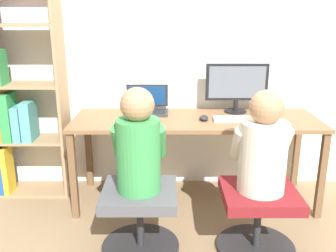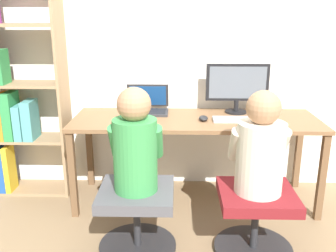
{
  "view_description": "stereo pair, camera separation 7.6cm",
  "coord_description": "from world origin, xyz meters",
  "views": [
    {
      "loc": [
        -0.22,
        -2.54,
        1.53
      ],
      "look_at": [
        -0.22,
        0.13,
        0.71
      ],
      "focal_mm": 40.0,
      "sensor_mm": 36.0,
      "label": 1
    },
    {
      "loc": [
        -0.15,
        -2.54,
        1.53
      ],
      "look_at": [
        -0.22,
        0.13,
        0.71
      ],
      "focal_mm": 40.0,
      "sensor_mm": 36.0,
      "label": 2
    }
  ],
  "objects": [
    {
      "name": "ground_plane",
      "position": [
        0.0,
        0.0,
        0.0
      ],
      "size": [
        14.0,
        14.0,
        0.0
      ],
      "primitive_type": "plane",
      "color": "#846B4C"
    },
    {
      "name": "bookshelf",
      "position": [
        -1.59,
        0.46,
        0.89
      ],
      "size": [
        0.79,
        0.29,
        1.92
      ],
      "color": "#997A56",
      "rests_on": "ground_plane"
    },
    {
      "name": "computer_mouse_by_keyboard",
      "position": [
        0.06,
        0.26,
        0.74
      ],
      "size": [
        0.07,
        0.11,
        0.04
      ],
      "color": "black",
      "rests_on": "desk"
    },
    {
      "name": "person_at_monitor",
      "position": [
        0.37,
        -0.38,
        0.73
      ],
      "size": [
        0.36,
        0.31,
        0.65
      ],
      "color": "beige",
      "rests_on": "office_chair_left"
    },
    {
      "name": "desk",
      "position": [
        0.0,
        0.32,
        0.65
      ],
      "size": [
        1.95,
        0.65,
        0.72
      ],
      "color": "brown",
      "rests_on": "ground_plane"
    },
    {
      "name": "laptop",
      "position": [
        -0.4,
        0.51,
        0.77
      ],
      "size": [
        0.35,
        0.3,
        0.23
      ],
      "color": "#2D2D30",
      "rests_on": "desk"
    },
    {
      "name": "office_chair_left",
      "position": [
        0.37,
        -0.38,
        0.25
      ],
      "size": [
        0.52,
        0.52,
        0.44
      ],
      "color": "#262628",
      "rests_on": "ground_plane"
    },
    {
      "name": "person_at_laptop",
      "position": [
        -0.41,
        -0.37,
        0.74
      ],
      "size": [
        0.34,
        0.3,
        0.66
      ],
      "color": "#388C47",
      "rests_on": "office_chair_right"
    },
    {
      "name": "wall_back",
      "position": [
        0.0,
        0.71,
        1.3
      ],
      "size": [
        10.0,
        0.05,
        2.6
      ],
      "color": "white",
      "rests_on": "ground_plane"
    },
    {
      "name": "desktop_monitor",
      "position": [
        0.35,
        0.51,
        0.94
      ],
      "size": [
        0.52,
        0.18,
        0.41
      ],
      "color": "black",
      "rests_on": "desk"
    },
    {
      "name": "keyboard",
      "position": [
        0.33,
        0.26,
        0.73
      ],
      "size": [
        0.4,
        0.13,
        0.03
      ],
      "color": "#B2B2B7",
      "rests_on": "desk"
    },
    {
      "name": "office_chair_right",
      "position": [
        -0.41,
        -0.37,
        0.25
      ],
      "size": [
        0.52,
        0.52,
        0.44
      ],
      "color": "#262628",
      "rests_on": "ground_plane"
    }
  ]
}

